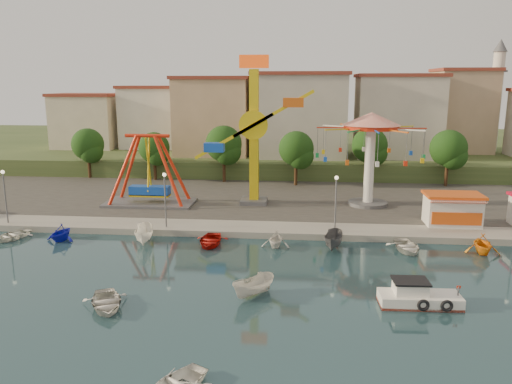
# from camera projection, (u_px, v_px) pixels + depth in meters

# --- Properties ---
(ground) EXTENTS (200.00, 200.00, 0.00)m
(ground) POSITION_uv_depth(u_px,v_px,m) (229.00, 291.00, 34.55)
(ground) COLOR #16343C
(ground) RESTS_ON ground
(quay_deck) EXTENTS (200.00, 100.00, 0.60)m
(quay_deck) POSITION_uv_depth(u_px,v_px,m) (277.00, 157.00, 94.78)
(quay_deck) COLOR #9E998E
(quay_deck) RESTS_ON ground
(asphalt_pad) EXTENTS (90.00, 28.00, 0.01)m
(asphalt_pad) POSITION_uv_depth(u_px,v_px,m) (264.00, 191.00, 63.59)
(asphalt_pad) COLOR #4C4944
(asphalt_pad) RESTS_ON quay_deck
(hill_terrace) EXTENTS (200.00, 60.00, 3.00)m
(hill_terrace) POSITION_uv_depth(u_px,v_px,m) (278.00, 148.00, 99.39)
(hill_terrace) COLOR #384C26
(hill_terrace) RESTS_ON ground
(pirate_ship_ride) EXTENTS (10.00, 5.00, 8.00)m
(pirate_ship_ride) POSITION_uv_depth(u_px,v_px,m) (149.00, 171.00, 56.09)
(pirate_ship_ride) COLOR #59595E
(pirate_ship_ride) RESTS_ON quay_deck
(kamikaze_tower) EXTENTS (8.87, 3.10, 16.50)m
(kamikaze_tower) POSITION_uv_depth(u_px,v_px,m) (258.00, 136.00, 55.38)
(kamikaze_tower) COLOR #59595E
(kamikaze_tower) RESTS_ON quay_deck
(wave_swinger) EXTENTS (11.60, 11.60, 10.40)m
(wave_swinger) POSITION_uv_depth(u_px,v_px,m) (371.00, 138.00, 54.83)
(wave_swinger) COLOR #59595E
(wave_swinger) RESTS_ON quay_deck
(booth_left) EXTENTS (5.40, 3.78, 3.08)m
(booth_left) POSITION_uv_depth(u_px,v_px,m) (452.00, 209.00, 48.31)
(booth_left) COLOR white
(booth_left) RESTS_ON quay_deck
(lamp_post_0) EXTENTS (0.14, 0.14, 5.00)m
(lamp_post_0) POSITION_uv_depth(u_px,v_px,m) (5.00, 198.00, 48.75)
(lamp_post_0) COLOR #59595E
(lamp_post_0) RESTS_ON quay_deck
(lamp_post_1) EXTENTS (0.14, 0.14, 5.00)m
(lamp_post_1) POSITION_uv_depth(u_px,v_px,m) (165.00, 202.00, 47.27)
(lamp_post_1) COLOR #59595E
(lamp_post_1) RESTS_ON quay_deck
(lamp_post_2) EXTENTS (0.14, 0.14, 5.00)m
(lamp_post_2) POSITION_uv_depth(u_px,v_px,m) (336.00, 206.00, 45.79)
(lamp_post_2) COLOR #59595E
(lamp_post_2) RESTS_ON quay_deck
(tree_0) EXTENTS (4.60, 4.60, 7.19)m
(tree_0) POSITION_uv_depth(u_px,v_px,m) (88.00, 144.00, 71.75)
(tree_0) COLOR #382314
(tree_0) RESTS_ON quay_deck
(tree_1) EXTENTS (4.35, 4.35, 6.80)m
(tree_1) POSITION_uv_depth(u_px,v_px,m) (154.00, 148.00, 70.16)
(tree_1) COLOR #382314
(tree_1) RESTS_ON quay_deck
(tree_2) EXTENTS (5.02, 5.02, 7.85)m
(tree_2) POSITION_uv_depth(u_px,v_px,m) (224.00, 144.00, 68.66)
(tree_2) COLOR #382314
(tree_2) RESTS_ON quay_deck
(tree_3) EXTENTS (4.68, 4.68, 7.32)m
(tree_3) POSITION_uv_depth(u_px,v_px,m) (296.00, 149.00, 66.41)
(tree_3) COLOR #382314
(tree_3) RESTS_ON quay_deck
(tree_4) EXTENTS (4.86, 4.86, 7.60)m
(tree_4) POSITION_uv_depth(u_px,v_px,m) (370.00, 145.00, 68.35)
(tree_4) COLOR #382314
(tree_4) RESTS_ON quay_deck
(tree_5) EXTENTS (4.83, 4.83, 7.54)m
(tree_5) POSITION_uv_depth(u_px,v_px,m) (448.00, 148.00, 65.66)
(tree_5) COLOR #382314
(tree_5) RESTS_ON quay_deck
(building_0) EXTENTS (9.26, 9.53, 11.87)m
(building_0) POSITION_uv_depth(u_px,v_px,m) (66.00, 116.00, 80.53)
(building_0) COLOR beige
(building_0) RESTS_ON hill_terrace
(building_1) EXTENTS (12.33, 9.01, 8.63)m
(building_1) POSITION_uv_depth(u_px,v_px,m) (149.00, 124.00, 84.93)
(building_1) COLOR silver
(building_1) RESTS_ON hill_terrace
(building_2) EXTENTS (11.95, 9.28, 11.23)m
(building_2) POSITION_uv_depth(u_px,v_px,m) (226.00, 116.00, 84.00)
(building_2) COLOR tan
(building_2) RESTS_ON hill_terrace
(building_3) EXTENTS (12.59, 10.50, 9.20)m
(building_3) POSITION_uv_depth(u_px,v_px,m) (308.00, 125.00, 79.87)
(building_3) COLOR beige
(building_3) RESTS_ON hill_terrace
(building_4) EXTENTS (10.75, 9.23, 9.24)m
(building_4) POSITION_uv_depth(u_px,v_px,m) (390.00, 123.00, 81.92)
(building_4) COLOR beige
(building_4) RESTS_ON hill_terrace
(building_5) EXTENTS (12.77, 10.96, 11.21)m
(building_5) POSITION_uv_depth(u_px,v_px,m) (478.00, 119.00, 78.66)
(building_5) COLOR tan
(building_5) RESTS_ON hill_terrace
(minaret) EXTENTS (2.80, 2.80, 18.00)m
(minaret) POSITION_uv_depth(u_px,v_px,m) (496.00, 93.00, 81.05)
(minaret) COLOR silver
(minaret) RESTS_ON hill_terrace
(cabin_motorboat) EXTENTS (5.24, 2.24, 1.82)m
(cabin_motorboat) POSITION_uv_depth(u_px,v_px,m) (418.00, 298.00, 32.28)
(cabin_motorboat) COLOR white
(cabin_motorboat) RESTS_ON ground
(rowboat_a) EXTENTS (4.29, 4.83, 0.83)m
(rowboat_a) POSITION_uv_depth(u_px,v_px,m) (106.00, 302.00, 31.83)
(rowboat_a) COLOR silver
(rowboat_a) RESTS_ON ground
(skiff) EXTENTS (3.38, 3.67, 1.40)m
(skiff) POSITION_uv_depth(u_px,v_px,m) (254.00, 287.00, 33.50)
(skiff) COLOR silver
(skiff) RESTS_ON ground
(moored_boat_0) EXTENTS (3.55, 4.24, 0.75)m
(moored_boat_0) POSITION_uv_depth(u_px,v_px,m) (12.00, 235.00, 46.01)
(moored_boat_0) COLOR silver
(moored_boat_0) RESTS_ON ground
(moored_boat_1) EXTENTS (2.91, 3.26, 1.56)m
(moored_boat_1) POSITION_uv_depth(u_px,v_px,m) (61.00, 232.00, 45.48)
(moored_boat_1) COLOR #161DC1
(moored_boat_1) RESTS_ON ground
(moored_boat_2) EXTENTS (2.42, 4.37, 1.59)m
(moored_boat_2) POSITION_uv_depth(u_px,v_px,m) (144.00, 235.00, 44.75)
(moored_boat_2) COLOR white
(moored_boat_2) RESTS_ON ground
(moored_boat_3) EXTENTS (2.93, 4.09, 0.84)m
(moored_boat_3) POSITION_uv_depth(u_px,v_px,m) (210.00, 240.00, 44.28)
(moored_boat_3) COLOR #AF140E
(moored_boat_3) RESTS_ON ground
(moored_boat_4) EXTENTS (2.61, 2.98, 1.51)m
(moored_boat_4) POSITION_uv_depth(u_px,v_px,m) (276.00, 239.00, 43.67)
(moored_boat_4) COLOR silver
(moored_boat_4) RESTS_ON ground
(moored_boat_5) EXTENTS (2.18, 4.16, 1.53)m
(moored_boat_5) POSITION_uv_depth(u_px,v_px,m) (334.00, 240.00, 43.20)
(moored_boat_5) COLOR #525156
(moored_boat_5) RESTS_ON ground
(moored_boat_6) EXTENTS (3.34, 4.32, 0.83)m
(moored_boat_6) POSITION_uv_depth(u_px,v_px,m) (407.00, 246.00, 42.70)
(moored_boat_6) COLOR silver
(moored_boat_6) RESTS_ON ground
(moored_boat_7) EXTENTS (3.05, 3.46, 1.70)m
(moored_boat_7) POSITION_uv_depth(u_px,v_px,m) (483.00, 244.00, 42.03)
(moored_boat_7) COLOR orange
(moored_boat_7) RESTS_ON ground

